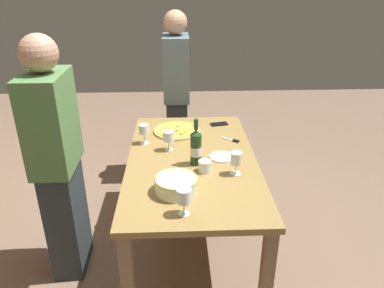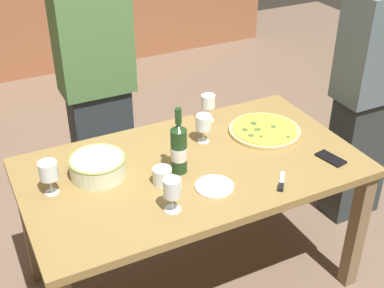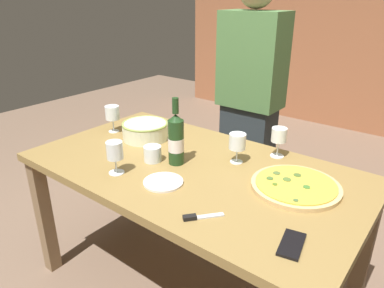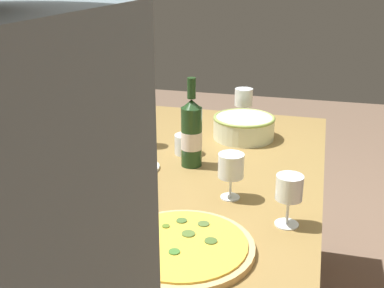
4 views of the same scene
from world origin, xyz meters
TOP-DOWN VIEW (x-y plane):
  - ground_plane at (0.00, 0.00)m, footprint 8.00×8.00m
  - dining_table at (0.00, 0.00)m, footprint 1.60×0.90m
  - pizza at (0.48, 0.10)m, footprint 0.38×0.38m
  - serving_bowl at (-0.42, 0.11)m, footprint 0.26×0.26m
  - wine_bottle at (-0.08, -0.02)m, footprint 0.08×0.08m
  - wine_glass_near_pizza at (0.27, 0.35)m, footprint 0.08×0.08m
  - wine_glass_by_bottle at (-0.65, 0.07)m, footprint 0.08×0.08m
  - wine_glass_far_left at (0.15, 0.16)m, footprint 0.08×0.08m
  - wine_glass_far_right at (-0.23, -0.27)m, footprint 0.07×0.07m
  - cup_amber at (-0.19, -0.08)m, footprint 0.09×0.09m
  - side_plate at (0.01, -0.21)m, footprint 0.17×0.17m
  - cell_phone at (0.62, -0.26)m, footprint 0.10×0.16m
  - pizza_knife at (0.28, -0.33)m, footprint 0.11×0.13m
  - person_host at (-0.19, 0.87)m, footprint 0.41×0.24m
  - person_guest_left at (1.18, 0.10)m, footprint 0.39×0.24m

SIDE VIEW (x-z plane):
  - ground_plane at x=0.00m, z-range 0.00..0.00m
  - dining_table at x=0.00m, z-range 0.28..1.03m
  - side_plate at x=0.01m, z-range 0.75..0.76m
  - cell_phone at x=0.62m, z-range 0.75..0.76m
  - pizza_knife at x=0.28m, z-range 0.75..0.76m
  - pizza at x=0.48m, z-range 0.75..0.78m
  - cup_amber at x=-0.19m, z-range 0.75..0.83m
  - serving_bowl at x=-0.42m, z-range 0.75..0.85m
  - person_guest_left at x=1.18m, z-range 0.01..1.65m
  - person_host at x=-0.19m, z-range 0.01..1.65m
  - wine_glass_far_left at x=0.15m, z-range 0.78..0.93m
  - wine_glass_far_right at x=-0.23m, z-range 0.78..0.94m
  - wine_glass_near_pizza at x=0.27m, z-range 0.79..0.94m
  - wine_glass_by_bottle at x=-0.65m, z-range 0.79..0.94m
  - wine_bottle at x=-0.08m, z-range 0.71..1.04m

